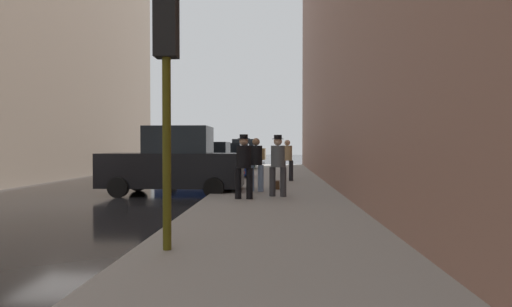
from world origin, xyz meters
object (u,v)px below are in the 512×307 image
at_px(parked_gray_coupe, 235,155).
at_px(pedestrian_with_beanie, 278,162).
at_px(parked_blue_sedan, 205,162).
at_px(pedestrian_with_fedora, 244,163).
at_px(pedestrian_in_jeans, 256,162).
at_px(duffel_bag, 275,185).
at_px(parked_bronze_suv, 242,152).
at_px(parked_dark_green_sedan, 224,158).
at_px(parked_black_suv, 175,163).
at_px(parked_silver_sedan, 247,153).
at_px(fire_hydrant, 240,172).
at_px(traffic_light, 167,64).
at_px(pedestrian_in_tan_coat, 287,158).

bearing_deg(parked_gray_coupe, pedestrian_with_beanie, -80.45).
distance_m(parked_blue_sedan, pedestrian_with_fedora, 8.12).
distance_m(pedestrian_in_jeans, duffel_bag, 1.29).
bearing_deg(pedestrian_with_fedora, parked_bronze_suv, 95.14).
xyz_separation_m(pedestrian_with_beanie, duffel_bag, (-0.10, 2.04, -0.85)).
bearing_deg(pedestrian_in_jeans, parked_bronze_suv, 96.03).
bearing_deg(parked_dark_green_sedan, parked_black_suv, -90.00).
bearing_deg(pedestrian_in_jeans, parked_silver_sedan, 94.91).
bearing_deg(fire_hydrant, pedestrian_with_beanie, -73.91).
bearing_deg(fire_hydrant, traffic_light, -89.75).
xyz_separation_m(parked_bronze_suv, pedestrian_in_tan_coat, (3.82, -21.92, 0.07)).
distance_m(parked_dark_green_sedan, pedestrian_in_jeans, 12.95).
height_order(pedestrian_with_beanie, pedestrian_in_jeans, pedestrian_with_beanie).
height_order(traffic_light, pedestrian_with_fedora, traffic_light).
xyz_separation_m(parked_gray_coupe, parked_silver_sedan, (-0.00, 12.65, 0.00)).
distance_m(parked_blue_sedan, parked_dark_green_sedan, 6.76).
bearing_deg(parked_dark_green_sedan, fire_hydrant, -77.71).
height_order(parked_blue_sedan, fire_hydrant, parked_blue_sedan).
bearing_deg(pedestrian_in_tan_coat, parked_dark_green_sedan, 113.54).
relative_size(parked_black_suv, parked_blue_sedan, 1.09).
height_order(parked_bronze_suv, pedestrian_with_fedora, parked_bronze_suv).
bearing_deg(parked_silver_sedan, traffic_light, -87.28).
xyz_separation_m(fire_hydrant, pedestrian_in_jeans, (0.92, -4.38, 0.61)).
bearing_deg(pedestrian_with_beanie, parked_dark_green_sedan, 103.84).
bearing_deg(traffic_light, parked_black_suv, 103.86).
bearing_deg(pedestrian_with_beanie, traffic_light, -104.69).
distance_m(traffic_light, pedestrian_with_beanie, 6.39).
distance_m(pedestrian_with_beanie, pedestrian_in_jeans, 1.42).
bearing_deg(parked_gray_coupe, pedestrian_with_fedora, -83.23).
bearing_deg(parked_dark_green_sedan, duffel_bag, -74.34).
relative_size(traffic_light, pedestrian_in_tan_coat, 2.11).
relative_size(parked_dark_green_sedan, pedestrian_in_tan_coat, 2.48).
distance_m(parked_dark_green_sedan, parked_bronze_suv, 13.14).
bearing_deg(parked_silver_sedan, pedestrian_with_beanie, -84.08).
height_order(pedestrian_with_beanie, duffel_bag, pedestrian_with_beanie).
relative_size(parked_gray_coupe, pedestrian_with_fedora, 2.37).
bearing_deg(fire_hydrant, parked_blue_sedan, 139.89).
bearing_deg(pedestrian_with_beanie, parked_black_suv, 155.91).
bearing_deg(parked_silver_sedan, fire_hydrant, -86.23).
xyz_separation_m(parked_dark_green_sedan, fire_hydrant, (1.80, -8.28, -0.35)).
height_order(parked_dark_green_sedan, pedestrian_in_tan_coat, pedestrian_in_tan_coat).
distance_m(pedestrian_in_tan_coat, pedestrian_in_jeans, 4.04).
height_order(parked_dark_green_sedan, duffel_bag, parked_dark_green_sedan).
distance_m(parked_blue_sedan, traffic_light, 13.38).
bearing_deg(parked_blue_sedan, parked_silver_sedan, 90.00).
bearing_deg(parked_bronze_suv, parked_gray_coupe, -90.00).
distance_m(parked_black_suv, parked_blue_sedan, 5.61).
height_order(parked_black_suv, pedestrian_in_tan_coat, parked_black_suv).
relative_size(fire_hydrant, pedestrian_with_beanie, 0.40).
distance_m(parked_silver_sedan, traffic_light, 39.06).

